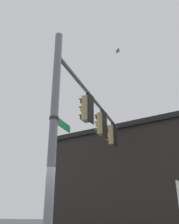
{
  "coord_description": "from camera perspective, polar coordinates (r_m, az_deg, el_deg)",
  "views": [
    {
      "loc": [
        -5.38,
        -3.56,
        1.43
      ],
      "look_at": [
        2.88,
        0.21,
        5.2
      ],
      "focal_mm": 38.67,
      "sensor_mm": 36.0,
      "label": 1
    }
  ],
  "objects": [
    {
      "name": "traffic_light_nearest_pole",
      "position": [
        9.59,
        -0.74,
        0.78
      ],
      "size": [
        0.54,
        0.49,
        1.31
      ],
      "color": "black"
    },
    {
      "name": "street_name_sign",
      "position": [
        7.15,
        -7.23,
        -2.34
      ],
      "size": [
        1.19,
        0.27,
        0.22
      ],
      "color": "#147238"
    },
    {
      "name": "mast_arm",
      "position": [
        10.88,
        1.55,
        2.3
      ],
      "size": [
        7.45,
        0.69,
        0.15
      ],
      "primitive_type": "cylinder",
      "rotation": [
        0.0,
        1.57,
        0.07
      ],
      "color": "slate"
    },
    {
      "name": "traffic_light_mid_outer",
      "position": [
        12.96,
        5.28,
        -5.41
      ],
      "size": [
        0.54,
        0.49,
        1.31
      ],
      "color": "black"
    },
    {
      "name": "storefront_building",
      "position": [
        16.92,
        19.03,
        -15.5
      ],
      "size": [
        10.65,
        14.84,
        6.29
      ],
      "color": "#282321",
      "rests_on": "ground"
    },
    {
      "name": "traffic_light_mid_inner",
      "position": [
        11.24,
        2.72,
        -2.78
      ],
      "size": [
        0.54,
        0.49,
        1.31
      ],
      "color": "black"
    },
    {
      "name": "signal_pole",
      "position": [
        6.75,
        -8.6,
        -5.18
      ],
      "size": [
        0.23,
        0.23,
        6.83
      ],
      "primitive_type": "cylinder",
      "color": "slate",
      "rests_on": "ground"
    },
    {
      "name": "bird_flying",
      "position": [
        11.3,
        6.7,
        14.17
      ],
      "size": [
        0.34,
        0.24,
        0.07
      ],
      "color": "gray"
    }
  ]
}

